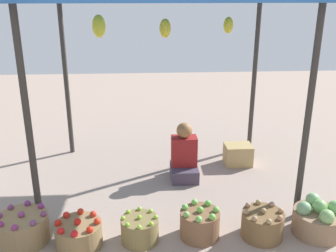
{
  "coord_description": "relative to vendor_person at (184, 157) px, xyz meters",
  "views": [
    {
      "loc": [
        -0.26,
        -4.68,
        2.44
      ],
      "look_at": [
        0.0,
        -0.53,
        0.95
      ],
      "focal_mm": 41.09,
      "sensor_mm": 36.0,
      "label": 1
    }
  ],
  "objects": [
    {
      "name": "basket_green_apples",
      "position": [
        0.03,
        -1.34,
        -0.15
      ],
      "size": [
        0.41,
        0.41,
        0.35
      ],
      "color": "brown",
      "rests_on": "ground"
    },
    {
      "name": "basket_purple_onions",
      "position": [
        -1.77,
        -1.31,
        -0.15
      ],
      "size": [
        0.51,
        0.51,
        0.34
      ],
      "color": "#95784E",
      "rests_on": "ground"
    },
    {
      "name": "ground_plane",
      "position": [
        -0.25,
        -0.03,
        -0.3
      ],
      "size": [
        14.0,
        14.0,
        0.0
      ],
      "primitive_type": "plane",
      "color": "gray"
    },
    {
      "name": "basket_limes",
      "position": [
        -0.59,
        -1.38,
        -0.17
      ],
      "size": [
        0.38,
        0.38,
        0.3
      ],
      "color": "olive",
      "rests_on": "ground"
    },
    {
      "name": "market_stall_structure",
      "position": [
        -0.26,
        -0.02,
        1.87
      ],
      "size": [
        3.14,
        2.32,
        2.36
      ],
      "color": "#38332D",
      "rests_on": "ground"
    },
    {
      "name": "basket_red_tomatoes",
      "position": [
        -1.2,
        -1.41,
        -0.17
      ],
      "size": [
        0.47,
        0.47,
        0.31
      ],
      "color": "olive",
      "rests_on": "ground"
    },
    {
      "name": "basket_potatoes",
      "position": [
        0.67,
        -1.38,
        -0.15
      ],
      "size": [
        0.43,
        0.43,
        0.33
      ],
      "color": "brown",
      "rests_on": "ground"
    },
    {
      "name": "wooden_crate_near_vendor",
      "position": [
        0.83,
        0.37,
        -0.15
      ],
      "size": [
        0.39,
        0.31,
        0.3
      ],
      "primitive_type": "cube",
      "color": "tan",
      "rests_on": "ground"
    },
    {
      "name": "vendor_person",
      "position": [
        0.0,
        0.0,
        0.0
      ],
      "size": [
        0.36,
        0.44,
        0.78
      ],
      "color": "#43394B",
      "rests_on": "ground"
    },
    {
      "name": "basket_cabbages",
      "position": [
        1.27,
        -1.36,
        -0.14
      ],
      "size": [
        0.51,
        0.51,
        0.39
      ],
      "color": "#8C6E50",
      "rests_on": "ground"
    }
  ]
}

